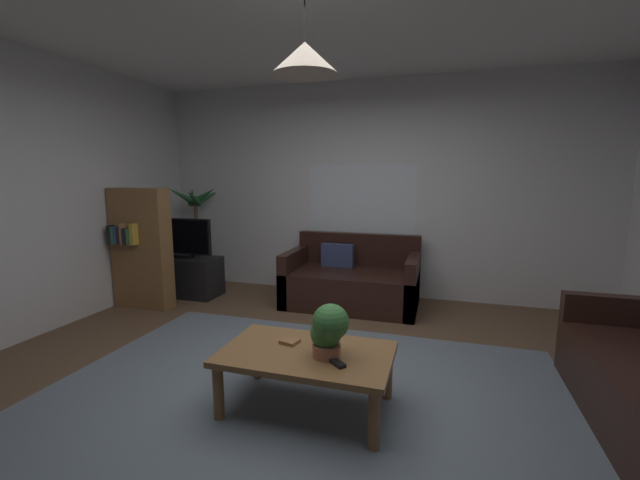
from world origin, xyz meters
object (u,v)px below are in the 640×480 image
(potted_plant_on_table, at_px, (328,329))
(tv_stand, at_px, (185,276))
(tv, at_px, (182,238))
(coffee_table, at_px, (307,359))
(potted_palm_corner, at_px, (198,243))
(couch_under_window, at_px, (352,282))
(pendant_lamp, at_px, (305,58))
(book_on_table_0, at_px, (290,341))
(remote_on_table_0, at_px, (336,362))
(bookshelf_corner, at_px, (141,248))

(potted_plant_on_table, xyz_separation_m, tv_stand, (-2.51, 2.03, -0.33))
(tv, bearing_deg, coffee_table, -40.15)
(potted_plant_on_table, relative_size, tv_stand, 0.39)
(potted_palm_corner, bearing_deg, couch_under_window, -5.39)
(pendant_lamp, bearing_deg, potted_plant_on_table, -11.15)
(book_on_table_0, xyz_separation_m, remote_on_table_0, (0.38, -0.21, -0.00))
(book_on_table_0, distance_m, potted_palm_corner, 3.30)
(coffee_table, height_order, tv, tv)
(coffee_table, relative_size, tv, 1.38)
(tv, relative_size, potted_palm_corner, 0.56)
(couch_under_window, xyz_separation_m, pendant_lamp, (0.19, -2.24, 1.94))
(coffee_table, distance_m, pendant_lamp, 1.87)
(couch_under_window, relative_size, potted_plant_on_table, 4.45)
(remote_on_table_0, distance_m, pendant_lamp, 1.82)
(potted_plant_on_table, bearing_deg, book_on_table_0, 158.69)
(potted_palm_corner, height_order, pendant_lamp, pendant_lamp)
(tv_stand, bearing_deg, remote_on_table_0, -39.44)
(coffee_table, bearing_deg, pendant_lamp, 90.00)
(potted_plant_on_table, xyz_separation_m, tv, (-2.51, 2.01, 0.17))
(coffee_table, bearing_deg, tv_stand, 139.54)
(pendant_lamp, bearing_deg, coffee_table, -90.00)
(potted_palm_corner, bearing_deg, tv, -78.31)
(bookshelf_corner, bearing_deg, potted_palm_corner, 85.03)
(remote_on_table_0, bearing_deg, tv_stand, 92.03)
(potted_palm_corner, distance_m, pendant_lamp, 3.82)
(tv_stand, distance_m, potted_palm_corner, 0.59)
(tv, bearing_deg, bookshelf_corner, -109.25)
(book_on_table_0, relative_size, tv, 0.14)
(remote_on_table_0, relative_size, bookshelf_corner, 0.11)
(book_on_table_0, xyz_separation_m, bookshelf_corner, (-2.38, 1.36, 0.29))
(couch_under_window, relative_size, coffee_table, 1.39)
(book_on_table_0, relative_size, potted_plant_on_table, 0.33)
(couch_under_window, height_order, pendant_lamp, pendant_lamp)
(coffee_table, height_order, remote_on_table_0, remote_on_table_0)
(book_on_table_0, distance_m, bookshelf_corner, 2.76)
(coffee_table, distance_m, book_on_table_0, 0.19)
(book_on_table_0, height_order, pendant_lamp, pendant_lamp)
(potted_palm_corner, xyz_separation_m, bookshelf_corner, (-0.09, -1.00, 0.10))
(remote_on_table_0, bearing_deg, pendant_lamp, 104.34)
(couch_under_window, xyz_separation_m, book_on_table_0, (0.04, -2.15, 0.14))
(book_on_table_0, bearing_deg, potted_palm_corner, 134.14)
(couch_under_window, height_order, tv, tv)
(book_on_table_0, relative_size, tv_stand, 0.13)
(remote_on_table_0, bearing_deg, bookshelf_corner, 101.90)
(coffee_table, height_order, potted_palm_corner, potted_palm_corner)
(book_on_table_0, xyz_separation_m, pendant_lamp, (0.15, -0.09, 1.80))
(tv, distance_m, pendant_lamp, 3.40)
(tv_stand, bearing_deg, bookshelf_corner, -108.55)
(remote_on_table_0, bearing_deg, coffee_table, 104.34)
(remote_on_table_0, distance_m, tv, 3.34)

